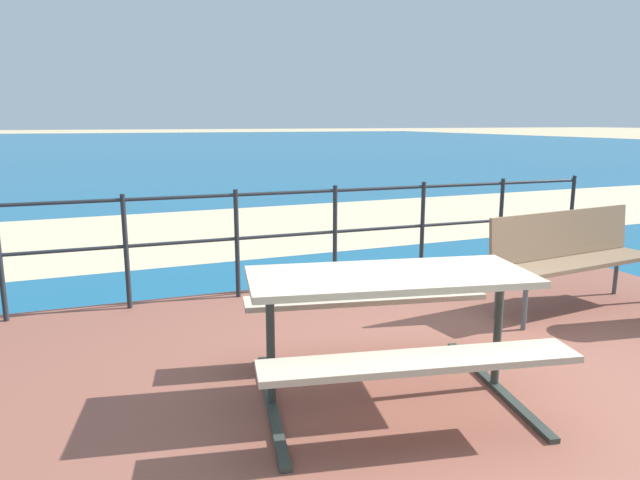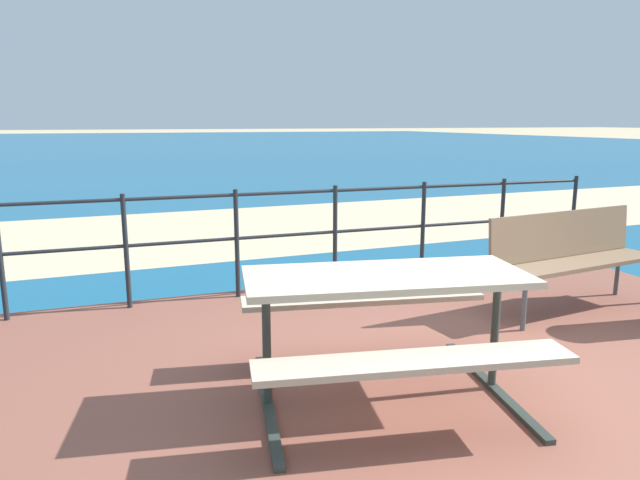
{
  "view_description": "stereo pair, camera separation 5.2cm",
  "coord_description": "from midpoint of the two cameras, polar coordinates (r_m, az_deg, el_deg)",
  "views": [
    {
      "loc": [
        -2.09,
        -2.84,
        1.7
      ],
      "look_at": [
        -0.18,
        2.36,
        0.56
      ],
      "focal_mm": 32.7,
      "sensor_mm": 36.0,
      "label": 1
    },
    {
      "loc": [
        -2.05,
        -2.85,
        1.7
      ],
      "look_at": [
        -0.18,
        2.36,
        0.56
      ],
      "focal_mm": 32.7,
      "sensor_mm": 36.0,
      "label": 2
    }
  ],
  "objects": [
    {
      "name": "patio_paving",
      "position": [
        3.89,
        14.68,
        -14.16
      ],
      "size": [
        6.4,
        5.2,
        0.06
      ],
      "primitive_type": "cube",
      "color": "brown",
      "rests_on": "ground"
    },
    {
      "name": "park_bench",
      "position": [
        5.54,
        23.03,
        -0.97
      ],
      "size": [
        1.73,
        0.63,
        0.86
      ],
      "rotation": [
        0.0,
        0.0,
        0.13
      ],
      "color": "#7A6047",
      "rests_on": "patio_paving"
    },
    {
      "name": "beach_strip",
      "position": [
        9.42,
        -7.24,
        1.16
      ],
      "size": [
        54.13,
        6.38,
        0.01
      ],
      "primitive_type": "cube",
      "rotation": [
        0.0,
        0.0,
        0.04
      ],
      "color": "beige",
      "rests_on": "ground"
    },
    {
      "name": "picnic_table",
      "position": [
        3.45,
        6.35,
        -6.29
      ],
      "size": [
        1.84,
        1.6,
        0.77
      ],
      "rotation": [
        0.0,
        0.0,
        -0.17
      ],
      "color": "#BCAD93",
      "rests_on": "patio_paving"
    },
    {
      "name": "railing_fence",
      "position": [
        5.74,
        1.22,
        1.48
      ],
      "size": [
        5.94,
        0.04,
        1.02
      ],
      "color": "#1E2328",
      "rests_on": "patio_paving"
    },
    {
      "name": "sea_water",
      "position": [
        42.93,
        -17.7,
        8.8
      ],
      "size": [
        90.0,
        90.0,
        0.01
      ],
      "primitive_type": "cube",
      "color": "#145B84",
      "rests_on": "ground"
    },
    {
      "name": "ground_plane",
      "position": [
        3.91,
        14.66,
        -14.56
      ],
      "size": [
        240.0,
        240.0,
        0.0
      ],
      "primitive_type": "plane",
      "color": "tan"
    }
  ]
}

